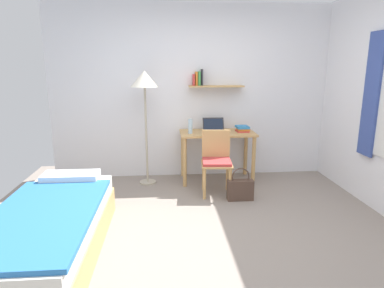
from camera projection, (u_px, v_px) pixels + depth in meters
ground_plane at (216, 236)px, 3.36m from camera, size 5.28×5.28×0.00m
wall_back at (197, 92)px, 5.02m from camera, size 4.40×0.27×2.60m
bed at (49, 232)px, 2.95m from camera, size 0.87×2.00×0.54m
desk at (217, 141)px, 4.89m from camera, size 1.09×0.57×0.74m
desk_chair at (216, 159)px, 4.42m from camera, size 0.44×0.45×0.85m
standing_lamp at (145, 85)px, 4.57m from camera, size 0.39×0.39×1.63m
laptop at (214, 128)px, 4.91m from camera, size 0.32×0.21×0.19m
water_bottle at (190, 126)px, 4.73m from camera, size 0.06×0.06×0.21m
book_stack at (243, 129)px, 4.88m from camera, size 0.19×0.22×0.08m
handbag at (240, 189)px, 4.25m from camera, size 0.33×0.12×0.43m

